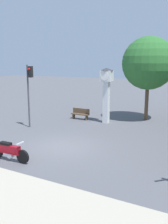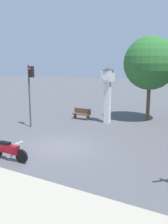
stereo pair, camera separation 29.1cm
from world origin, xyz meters
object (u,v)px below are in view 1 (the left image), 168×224
clock_tower (106,87)px  traffic_light (29,85)px  street_tree (149,63)px  motorcycle (9,151)px  bench (80,114)px

clock_tower → traffic_light: size_ratio=0.95×
traffic_light → street_tree: bearing=43.4°
traffic_light → street_tree: size_ratio=0.67×
clock_tower → street_tree: bearing=44.4°
motorcycle → bench: bearing=95.9°
clock_tower → traffic_light: 5.96m
traffic_light → clock_tower: bearing=42.8°
traffic_light → street_tree: (6.95, 6.58, 1.55)m
motorcycle → clock_tower: clock_tower is taller
motorcycle → traffic_light: size_ratio=0.50×
motorcycle → street_tree: (3.60, 12.14, 4.23)m
street_tree → traffic_light: bearing=-136.6°
motorcycle → street_tree: size_ratio=0.34×
street_tree → bench: bearing=-154.3°
motorcycle → street_tree: 13.35m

